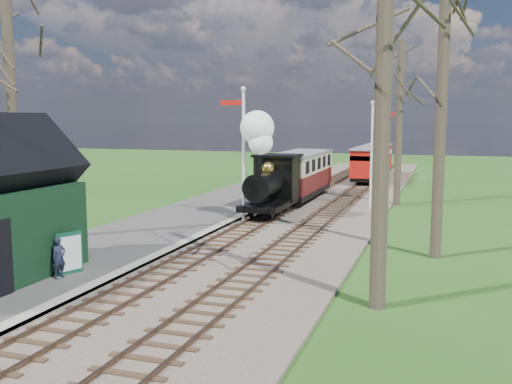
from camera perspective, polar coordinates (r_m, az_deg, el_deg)
distant_hills at (r=75.95m, az=12.91°, el=-8.88°), size 114.40×48.00×22.02m
ballast_bed at (r=31.41m, az=5.91°, el=-1.37°), size 8.00×60.00×0.10m
track_near at (r=31.70m, az=3.62°, el=-1.17°), size 1.60×60.00×0.15m
track_far at (r=31.15m, az=8.25°, el=-1.38°), size 1.60×60.00×0.15m
platform at (r=25.54m, az=-8.69°, el=-3.31°), size 5.00×44.00×0.20m
coping_strip at (r=24.59m, az=-3.91°, el=-3.65°), size 0.40×44.00×0.21m
semaphore_near at (r=25.88m, az=-1.40°, el=4.76°), size 1.22×0.24×6.22m
semaphore_far at (r=30.56m, az=11.64°, el=4.51°), size 1.22×0.24×5.72m
bare_trees at (r=19.59m, az=-1.50°, el=8.57°), size 15.51×22.39×12.00m
fence_line at (r=45.18m, az=8.56°, el=1.89°), size 12.60×0.08×1.00m
locomotive at (r=27.38m, az=1.34°, el=2.06°), size 1.98×4.63×4.96m
coach at (r=33.25m, az=4.44°, el=1.92°), size 2.31×7.93×2.43m
red_carriage_a at (r=42.61m, az=11.13°, el=2.76°), size 2.03×5.03×2.14m
red_carriage_b at (r=48.06m, az=11.98°, el=3.25°), size 2.03×5.03×2.14m
sign_board at (r=17.88m, az=-18.18°, el=-5.83°), size 0.41×0.83×1.26m
person at (r=17.49m, az=-19.10°, el=-6.25°), size 0.40×0.50×1.20m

